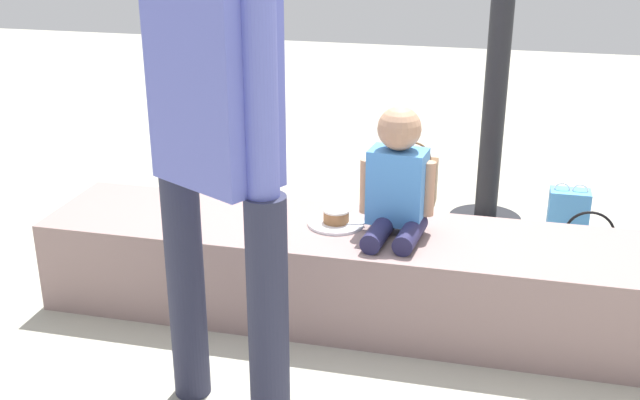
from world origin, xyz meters
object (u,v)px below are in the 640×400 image
(water_bottle_near_gift, at_px, (416,236))
(child_seated, at_px, (397,180))
(adult_standing, at_px, (215,110))
(handbag_black_leather, at_px, (587,252))
(gift_bag, at_px, (568,215))
(party_cup_red, at_px, (382,240))
(cake_plate, at_px, (336,220))
(handbag_brown_canvas, at_px, (412,179))

(water_bottle_near_gift, bearing_deg, child_seated, -91.86)
(adult_standing, height_order, handbag_black_leather, adult_standing)
(water_bottle_near_gift, distance_m, handbag_black_leather, 0.75)
(gift_bag, bearing_deg, child_seated, -126.54)
(adult_standing, height_order, party_cup_red, adult_standing)
(cake_plate, relative_size, gift_bag, 0.78)
(gift_bag, height_order, handbag_brown_canvas, handbag_brown_canvas)
(handbag_brown_canvas, bearing_deg, handbag_black_leather, -38.13)
(cake_plate, xyz_separation_m, party_cup_red, (0.09, 0.59, -0.34))
(child_seated, bearing_deg, adult_standing, -119.24)
(handbag_black_leather, distance_m, handbag_brown_canvas, 1.09)
(cake_plate, relative_size, handbag_black_leather, 0.77)
(handbag_black_leather, relative_size, handbag_brown_canvas, 0.86)
(party_cup_red, bearing_deg, cake_plate, -98.76)
(water_bottle_near_gift, distance_m, party_cup_red, 0.18)
(adult_standing, xyz_separation_m, water_bottle_near_gift, (0.43, 1.31, -0.90))
(cake_plate, height_order, party_cup_red, cake_plate)
(gift_bag, bearing_deg, handbag_black_leather, -79.28)
(adult_standing, bearing_deg, party_cup_red, 78.75)
(child_seated, distance_m, adult_standing, 0.94)
(handbag_black_leather, bearing_deg, water_bottle_near_gift, -177.67)
(child_seated, height_order, party_cup_red, child_seated)
(cake_plate, bearing_deg, handbag_black_leather, 30.04)
(gift_bag, xyz_separation_m, handbag_brown_canvas, (-0.79, 0.33, -0.00))
(handbag_black_leather, bearing_deg, cake_plate, -149.96)
(cake_plate, height_order, gift_bag, cake_plate)
(party_cup_red, bearing_deg, adult_standing, -101.25)
(water_bottle_near_gift, bearing_deg, adult_standing, -108.22)
(child_seated, height_order, handbag_black_leather, child_seated)
(cake_plate, xyz_separation_m, gift_bag, (0.94, 0.93, -0.26))
(child_seated, distance_m, party_cup_red, 0.83)
(child_seated, xyz_separation_m, handbag_black_leather, (0.77, 0.60, -0.48))
(party_cup_red, relative_size, handbag_black_leather, 0.33)
(cake_plate, relative_size, water_bottle_near_gift, 0.97)
(party_cup_red, height_order, handbag_brown_canvas, handbag_brown_canvas)
(adult_standing, distance_m, gift_bag, 2.20)
(adult_standing, height_order, cake_plate, adult_standing)
(water_bottle_near_gift, xyz_separation_m, handbag_black_leather, (0.75, 0.03, -0.01))
(cake_plate, bearing_deg, gift_bag, 44.68)
(adult_standing, relative_size, water_bottle_near_gift, 7.24)
(cake_plate, bearing_deg, handbag_brown_canvas, 83.48)
(cake_plate, height_order, handbag_black_leather, cake_plate)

